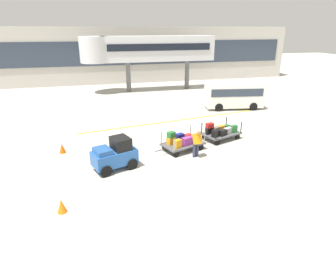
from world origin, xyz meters
The scene contains 11 objects.
ground_plane centered at (0.00, 0.00, 0.00)m, with size 120.00×120.00×0.00m, color #B2ADA0.
apron_lead_line centered at (2.39, 8.49, 0.00)m, with size 14.93×0.20×0.01m, color yellow.
terminal_building centered at (0.00, 25.98, 3.39)m, with size 44.96×2.51×6.77m.
jet_bridge centered at (1.80, 19.99, 4.46)m, with size 14.29×3.00×5.81m.
baggage_tug centered at (-2.92, 1.70, 0.75)m, with size 2.35×1.80×1.58m.
baggage_cart_lead centered at (0.98, 3.08, 0.52)m, with size 3.07×2.09×1.13m.
baggage_cart_middle centered at (3.78, 4.07, 0.51)m, with size 3.07×2.09×1.10m.
baggage_handler centered at (1.41, 1.94, 0.87)m, with size 0.50×0.51×1.56m.
shuttle_van centered at (7.97, 10.67, 1.23)m, with size 5.04×2.65×2.10m.
safety_cone_near centered at (-5.20, -1.42, 0.28)m, with size 0.36×0.36×0.55m, color orange.
safety_cone_far centered at (-5.64, 4.39, 0.28)m, with size 0.36×0.36×0.55m, color #EA590F.
Camera 1 is at (-3.61, -11.20, 6.55)m, focal length 30.36 mm.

